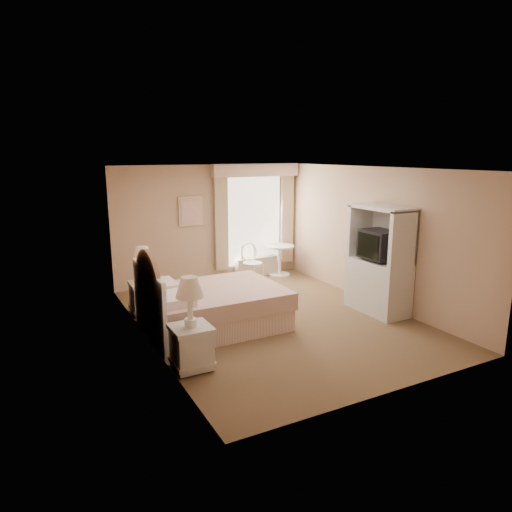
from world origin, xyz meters
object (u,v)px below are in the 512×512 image
nightstand_far (144,288)px  round_table (279,255)px  cafe_chair (251,260)px  armoire (379,269)px  bed (208,306)px  nightstand_near (191,335)px

nightstand_far → round_table: (3.37, 1.10, 0.02)m
round_table → cafe_chair: cafe_chair is taller
cafe_chair → armoire: 2.90m
armoire → nightstand_far: bearing=153.5°
round_table → armoire: 2.95m
bed → armoire: armoire is taller
nightstand_near → round_table: size_ratio=1.76×
nightstand_near → cafe_chair: nightstand_near is taller
cafe_chair → nightstand_near: bearing=-137.5°
nightstand_near → round_table: (3.37, 3.50, 0.00)m
cafe_chair → nightstand_far: bearing=-171.5°
round_table → armoire: armoire is taller
bed → nightstand_near: (-0.72, -1.23, 0.10)m
round_table → armoire: size_ratio=0.37×
round_table → nightstand_near: bearing=-134.0°
nightstand_far → cafe_chair: nightstand_far is taller
bed → armoire: (2.93, -0.66, 0.42)m
nightstand_near → nightstand_far: 2.40m
bed → nightstand_far: (-0.72, 1.17, 0.09)m
cafe_chair → bed: bearing=-141.6°
armoire → cafe_chair: bearing=113.5°
nightstand_near → nightstand_far: size_ratio=1.04×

